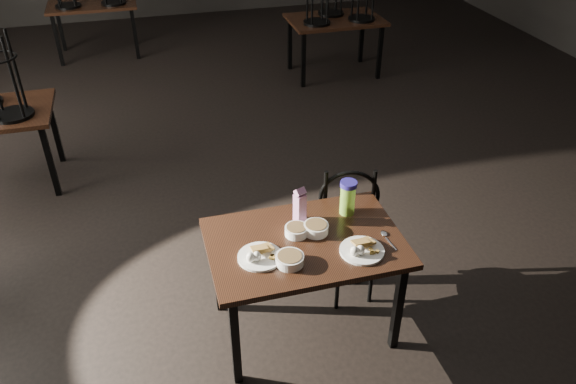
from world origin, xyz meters
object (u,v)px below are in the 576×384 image
object	(u,v)px
juice_carton	(300,206)
water_bottle	(348,197)
main_table	(305,250)
bentwood_chair	(350,226)

from	to	relation	value
juice_carton	water_bottle	distance (m)	0.32
main_table	bentwood_chair	bearing A→B (deg)	35.56
juice_carton	water_bottle	world-z (taller)	juice_carton
water_bottle	bentwood_chair	world-z (taller)	water_bottle
water_bottle	bentwood_chair	distance (m)	0.34
main_table	juice_carton	world-z (taller)	juice_carton
water_bottle	bentwood_chair	xyz separation A→B (m)	(0.07, 0.09, -0.32)
main_table	water_bottle	distance (m)	0.45
bentwood_chair	juice_carton	bearing A→B (deg)	-153.24
water_bottle	bentwood_chair	size ratio (longest dim) A/B	0.26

